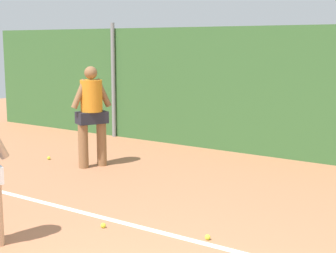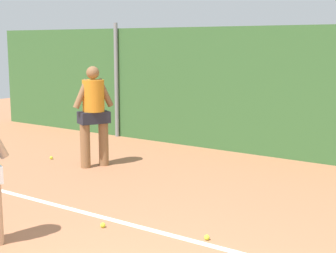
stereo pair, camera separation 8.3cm
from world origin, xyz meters
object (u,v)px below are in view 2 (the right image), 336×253
at_px(player_backcourt_far, 94,111).
at_px(tennis_ball_4, 207,237).
at_px(tennis_ball_5, 51,158).
at_px(tennis_ball_6, 103,225).
at_px(tennis_ball_9, 0,166).

distance_m(player_backcourt_far, tennis_ball_4, 4.27).
height_order(player_backcourt_far, tennis_ball_5, player_backcourt_far).
height_order(tennis_ball_4, tennis_ball_6, same).
distance_m(tennis_ball_5, tennis_ball_6, 4.16).
bearing_deg(player_backcourt_far, tennis_ball_4, 87.34).
relative_size(player_backcourt_far, tennis_ball_4, 28.88).
xyz_separation_m(player_backcourt_far, tennis_ball_9, (-1.39, -1.12, -1.04)).
height_order(player_backcourt_far, tennis_ball_6, player_backcourt_far).
height_order(tennis_ball_4, tennis_ball_5, same).
bearing_deg(tennis_ball_6, tennis_ball_4, 17.45).
bearing_deg(tennis_ball_5, tennis_ball_6, -33.13).
bearing_deg(tennis_ball_9, tennis_ball_6, -18.18).
distance_m(player_backcourt_far, tennis_ball_9, 2.07).
bearing_deg(player_backcourt_far, tennis_ball_6, 70.32).
height_order(player_backcourt_far, tennis_ball_4, player_backcourt_far).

